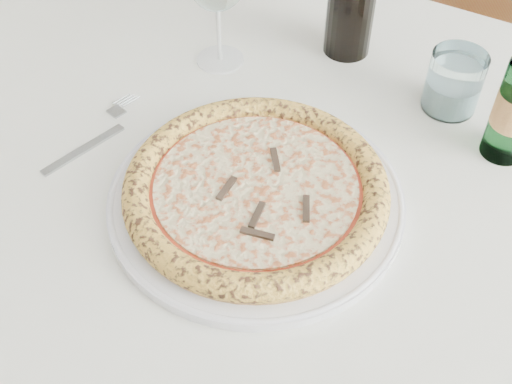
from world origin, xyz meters
TOP-DOWN VIEW (x-y plane):
  - dining_table at (-0.05, 0.15)m, footprint 1.68×1.12m
  - chair_far at (0.05, 0.95)m, footprint 0.45×0.45m
  - plate at (-0.05, 0.05)m, footprint 0.37×0.37m
  - pizza at (-0.05, 0.05)m, footprint 0.33×0.33m
  - fork at (-0.30, 0.08)m, footprint 0.06×0.18m
  - tumbler at (0.14, 0.33)m, footprint 0.08×0.08m

SIDE VIEW (x-z plane):
  - chair_far at x=0.05m, z-range 0.07..1.00m
  - dining_table at x=-0.05m, z-range 0.30..1.05m
  - fork at x=-0.30m, z-range 0.76..0.76m
  - plate at x=-0.05m, z-range 0.76..0.77m
  - pizza at x=-0.05m, z-range 0.77..0.80m
  - tumbler at x=0.14m, z-range 0.75..0.84m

